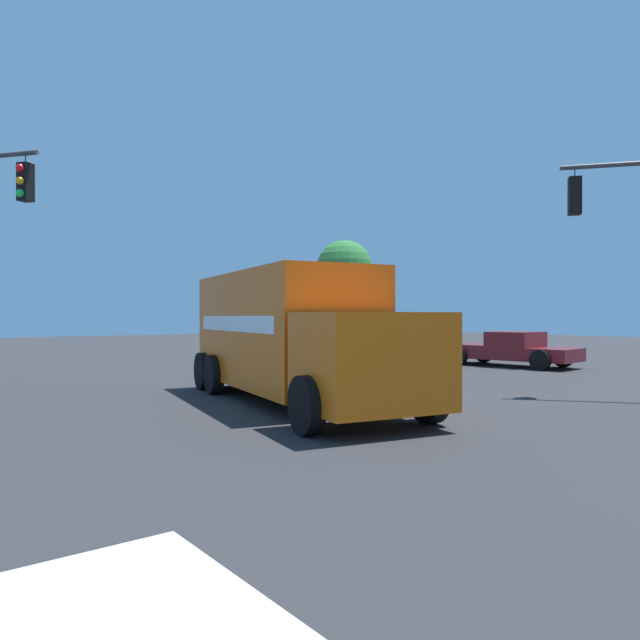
% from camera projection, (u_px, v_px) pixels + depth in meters
% --- Properties ---
extents(ground_plane, '(100.00, 100.00, 0.00)m').
position_uv_depth(ground_plane, '(318.00, 396.00, 14.40)').
color(ground_plane, '#2B2B2D').
extents(sidewalk_corner_near, '(11.09, 11.09, 0.14)m').
position_uv_depth(sidewalk_corner_near, '(359.00, 352.00, 31.63)').
color(sidewalk_corner_near, beige).
rests_on(sidewalk_corner_near, ground).
extents(delivery_truck, '(4.32, 8.63, 3.01)m').
position_uv_depth(delivery_truck, '(292.00, 335.00, 13.33)').
color(delivery_truck, orange).
rests_on(delivery_truck, ground).
extents(pickup_maroon, '(2.72, 5.39, 1.38)m').
position_uv_depth(pickup_maroon, '(511.00, 348.00, 23.08)').
color(pickup_maroon, maroon).
rests_on(pickup_maroon, ground).
extents(pedestrian_near_corner, '(0.41, 0.39, 1.58)m').
position_uv_depth(pedestrian_near_corner, '(350.00, 333.00, 32.72)').
color(pedestrian_near_corner, '#4C4C51').
rests_on(pedestrian_near_corner, sidewalk_corner_near).
extents(picket_fence_run, '(5.50, 0.05, 0.95)m').
position_uv_depth(picket_fence_run, '(302.00, 339.00, 35.81)').
color(picket_fence_run, silver).
rests_on(picket_fence_run, sidewalk_corner_near).
extents(shade_tree_near, '(3.22, 3.22, 6.24)m').
position_uv_depth(shade_tree_near, '(344.00, 269.00, 33.39)').
color(shade_tree_near, brown).
rests_on(shade_tree_near, sidewalk_corner_near).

